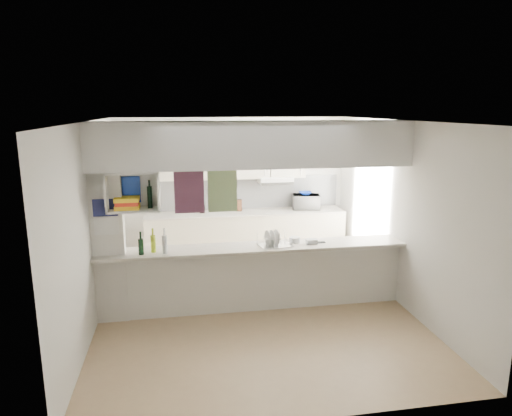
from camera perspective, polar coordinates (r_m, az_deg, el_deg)
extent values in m
plane|color=tan|center=(6.57, -0.23, -12.47)|extent=(4.80, 4.80, 0.00)
plane|color=white|center=(5.96, -0.25, 10.82)|extent=(4.80, 4.80, 0.00)
plane|color=silver|center=(8.47, -2.94, 2.44)|extent=(4.20, 0.00, 4.20)
plane|color=silver|center=(6.16, -19.89, -2.11)|extent=(0.00, 4.80, 4.80)
plane|color=silver|center=(6.80, 17.49, -0.61)|extent=(0.00, 4.80, 4.80)
cube|color=silver|center=(6.40, -0.23, -8.89)|extent=(4.20, 0.15, 0.88)
cube|color=#ACA497|center=(6.25, -0.23, -4.96)|extent=(4.20, 0.50, 0.04)
cube|color=white|center=(5.98, -0.25, 7.95)|extent=(4.20, 0.50, 0.60)
cube|color=silver|center=(6.13, -18.05, -2.05)|extent=(0.40, 0.18, 2.60)
cube|color=#191E4C|center=(5.98, -18.34, 0.04)|extent=(0.30, 0.01, 0.22)
cube|color=white|center=(6.03, -18.19, -2.09)|extent=(0.30, 0.01, 0.24)
cube|color=#34172E|center=(6.20, -8.36, 2.19)|extent=(0.40, 0.02, 0.62)
cube|color=#185F6F|center=(6.22, -4.22, 2.33)|extent=(0.40, 0.02, 0.62)
cube|color=white|center=(5.94, -14.99, -0.20)|extent=(0.65, 0.35, 0.02)
cube|color=white|center=(5.86, -15.25, 4.34)|extent=(0.65, 0.35, 0.02)
cube|color=white|center=(6.05, -14.98, 2.33)|extent=(0.65, 0.02, 0.50)
cube|color=white|center=(5.93, -18.12, 1.93)|extent=(0.02, 0.35, 0.50)
cube|color=white|center=(5.87, -12.08, 2.18)|extent=(0.02, 0.35, 0.50)
cube|color=yellow|center=(5.94, -15.77, 0.13)|extent=(0.30, 0.24, 0.05)
cube|color=red|center=(5.93, -15.80, 0.60)|extent=(0.28, 0.22, 0.05)
cube|color=yellow|center=(5.92, -15.83, 1.07)|extent=(0.30, 0.24, 0.05)
cube|color=navy|center=(6.02, -15.48, 2.25)|extent=(0.26, 0.02, 0.34)
cylinder|color=black|center=(5.89, -13.13, 1.32)|extent=(0.06, 0.06, 0.28)
cube|color=beige|center=(8.39, -1.27, -3.59)|extent=(3.60, 0.60, 0.90)
cube|color=#ACA497|center=(8.28, -1.28, -0.56)|extent=(3.60, 0.63, 0.03)
cube|color=silver|center=(8.49, -1.58, 1.94)|extent=(3.60, 0.03, 0.60)
cube|color=beige|center=(8.22, -2.84, 6.23)|extent=(2.62, 0.34, 0.72)
cube|color=white|center=(8.32, 2.39, 3.53)|extent=(0.60, 0.46, 0.12)
cube|color=silver|center=(8.11, 2.73, 3.04)|extent=(0.60, 0.02, 0.05)
imported|color=white|center=(8.52, 6.31, 0.77)|extent=(0.54, 0.41, 0.27)
imported|color=navy|center=(8.47, 6.15, 1.84)|extent=(0.24, 0.24, 0.06)
cube|color=silver|center=(6.27, 2.40, -4.64)|extent=(0.49, 0.40, 0.01)
cylinder|color=white|center=(6.20, 1.47, -3.72)|extent=(0.05, 0.22, 0.22)
cylinder|color=white|center=(6.22, 2.03, -3.66)|extent=(0.05, 0.22, 0.22)
cylinder|color=white|center=(6.25, 2.59, -3.60)|extent=(0.05, 0.22, 0.22)
imported|color=white|center=(6.22, 1.82, -4.25)|extent=(0.14, 0.14, 0.10)
cylinder|color=black|center=(6.04, -14.18, -4.73)|extent=(0.07, 0.07, 0.21)
cylinder|color=black|center=(6.00, -14.26, -3.33)|extent=(0.03, 0.03, 0.10)
cylinder|color=#92AA1C|center=(6.11, -12.73, -4.40)|extent=(0.07, 0.07, 0.22)
cylinder|color=#92AA1C|center=(6.06, -12.80, -2.95)|extent=(0.03, 0.03, 0.10)
cylinder|color=silver|center=(6.02, -11.34, -4.50)|extent=(0.07, 0.07, 0.24)
cylinder|color=silver|center=(5.97, -11.40, -2.96)|extent=(0.03, 0.03, 0.10)
cylinder|color=silver|center=(6.42, 4.85, -3.98)|extent=(0.15, 0.15, 0.08)
cube|color=silver|center=(6.39, 6.95, -4.17)|extent=(0.15, 0.11, 0.06)
cube|color=black|center=(6.46, 8.02, -4.26)|extent=(0.14, 0.07, 0.01)
cylinder|color=black|center=(8.23, -6.75, -0.12)|extent=(0.10, 0.10, 0.14)
cube|color=brown|center=(8.32, -2.13, 0.32)|extent=(0.12, 0.11, 0.21)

